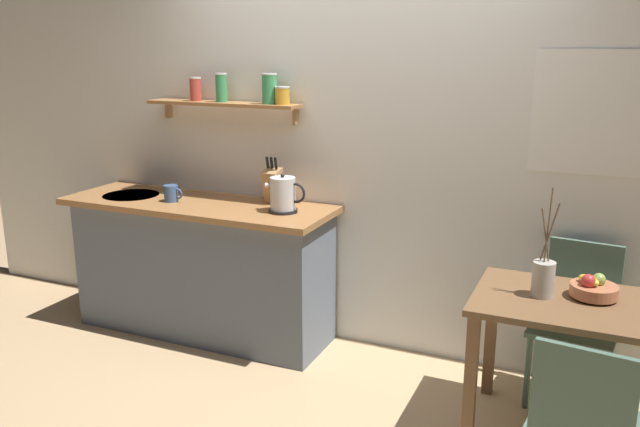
{
  "coord_description": "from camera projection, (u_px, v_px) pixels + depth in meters",
  "views": [
    {
      "loc": [
        1.41,
        -3.14,
        1.92
      ],
      "look_at": [
        -0.1,
        0.25,
        0.95
      ],
      "focal_mm": 36.45,
      "sensor_mm": 36.0,
      "label": 1
    }
  ],
  "objects": [
    {
      "name": "dining_chair_far",
      "position": [
        577.0,
        315.0,
        3.53
      ],
      "size": [
        0.47,
        0.43,
        0.88
      ],
      "color": "#4C6B5B",
      "rests_on": "ground_plane"
    },
    {
      "name": "fruit_bowl",
      "position": [
        593.0,
        288.0,
        3.13
      ],
      "size": [
        0.22,
        0.22,
        0.13
      ],
      "color": "#BC704C",
      "rests_on": "dining_table"
    },
    {
      "name": "dining_chair_near",
      "position": [
        584.0,
        425.0,
        2.52
      ],
      "size": [
        0.47,
        0.45,
        0.86
      ],
      "color": "#4C6B5B",
      "rests_on": "ground_plane"
    },
    {
      "name": "back_wall",
      "position": [
        392.0,
        140.0,
        3.97
      ],
      "size": [
        6.8,
        0.11,
        2.7
      ],
      "color": "white",
      "rests_on": "ground_plane"
    },
    {
      "name": "wall_shelf",
      "position": [
        234.0,
        97.0,
        4.17
      ],
      "size": [
        1.08,
        0.2,
        0.32
      ],
      "color": "#9E6B3D"
    },
    {
      "name": "kitchen_counter",
      "position": [
        202.0,
        267.0,
        4.38
      ],
      "size": [
        1.83,
        0.63,
        0.92
      ],
      "color": "slate",
      "rests_on": "ground_plane"
    },
    {
      "name": "coffee_mug_by_sink",
      "position": [
        171.0,
        193.0,
        4.24
      ],
      "size": [
        0.14,
        0.09,
        0.11
      ],
      "color": "#3D5B89",
      "rests_on": "kitchen_counter"
    },
    {
      "name": "ground_plane",
      "position": [
        318.0,
        381.0,
        3.82
      ],
      "size": [
        14.0,
        14.0,
        0.0
      ],
      "primitive_type": "plane",
      "color": "tan"
    },
    {
      "name": "electric_kettle",
      "position": [
        283.0,
        195.0,
        3.96
      ],
      "size": [
        0.27,
        0.18,
        0.24
      ],
      "color": "black",
      "rests_on": "kitchen_counter"
    },
    {
      "name": "twig_vase",
      "position": [
        543.0,
        278.0,
        3.14
      ],
      "size": [
        0.11,
        0.11,
        0.54
      ],
      "color": "#B7B2A8",
      "rests_on": "dining_table"
    },
    {
      "name": "knife_block",
      "position": [
        273.0,
        185.0,
        4.18
      ],
      "size": [
        0.11,
        0.16,
        0.31
      ],
      "color": "tan",
      "rests_on": "kitchen_counter"
    },
    {
      "name": "dining_table",
      "position": [
        578.0,
        326.0,
        3.12
      ],
      "size": [
        0.99,
        0.66,
        0.73
      ],
      "color": "brown",
      "rests_on": "ground_plane"
    }
  ]
}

